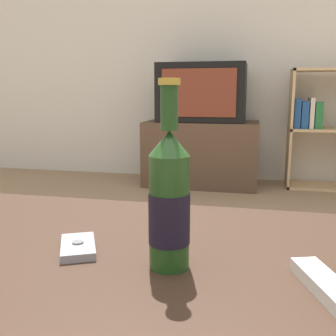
{
  "coord_description": "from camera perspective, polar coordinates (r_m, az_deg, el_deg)",
  "views": [
    {
      "loc": [
        0.19,
        -0.48,
        0.75
      ],
      "look_at": [
        -0.0,
        0.39,
        0.58
      ],
      "focal_mm": 42.0,
      "sensor_mm": 36.0,
      "label": 1
    }
  ],
  "objects": [
    {
      "name": "back_wall",
      "position": [
        3.55,
        9.96,
        19.57
      ],
      "size": [
        8.0,
        0.05,
        2.6
      ],
      "color": "beige",
      "rests_on": "ground_plane"
    },
    {
      "name": "coffee_table",
      "position": [
        0.61,
        -8.13,
        -21.65
      ],
      "size": [
        1.34,
        0.88,
        0.48
      ],
      "color": "#332116",
      "rests_on": "ground_plane"
    },
    {
      "name": "tv_stand",
      "position": [
        3.25,
        4.88,
        2.14
      ],
      "size": [
        0.91,
        0.49,
        0.52
      ],
      "color": "#4C3828",
      "rests_on": "ground_plane"
    },
    {
      "name": "television",
      "position": [
        3.21,
        5.01,
        10.81
      ],
      "size": [
        0.68,
        0.45,
        0.46
      ],
      "color": "black",
      "rests_on": "tv_stand"
    },
    {
      "name": "bookshelf",
      "position": [
        3.34,
        21.43,
        5.8
      ],
      "size": [
        0.59,
        0.3,
        0.93
      ],
      "color": "tan",
      "rests_on": "ground_plane"
    },
    {
      "name": "beer_bottle",
      "position": [
        0.6,
        0.18,
        -4.85
      ],
      "size": [
        0.06,
        0.06,
        0.29
      ],
      "color": "#1E4219",
      "rests_on": "coffee_table"
    },
    {
      "name": "cell_phone",
      "position": [
        0.71,
        -12.93,
        -11.08
      ],
      "size": [
        0.1,
        0.12,
        0.02
      ],
      "rotation": [
        0.0,
        0.0,
        0.45
      ],
      "color": "gray",
      "rests_on": "coffee_table"
    },
    {
      "name": "remote_control",
      "position": [
        0.6,
        22.25,
        -15.82
      ],
      "size": [
        0.09,
        0.16,
        0.02
      ],
      "rotation": [
        0.0,
        0.0,
        0.32
      ],
      "color": "white",
      "rests_on": "coffee_table"
    }
  ]
}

